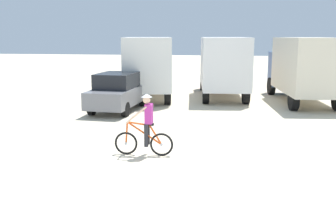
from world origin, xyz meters
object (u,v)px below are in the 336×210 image
object	(u,v)px
sedan_parked	(118,92)
box_truck_cream_rv	(304,66)
cyclist_orange_shirt	(146,127)
box_truck_avon_van	(223,64)
box_truck_white_box	(148,64)

from	to	relation	value
sedan_parked	box_truck_cream_rv	bearing A→B (deg)	22.51
sedan_parked	cyclist_orange_shirt	xyz separation A→B (m)	(2.70, -6.54, -0.04)
box_truck_avon_van	box_truck_cream_rv	distance (m)	4.31
box_truck_avon_van	cyclist_orange_shirt	distance (m)	11.63
box_truck_white_box	box_truck_cream_rv	distance (m)	8.26
box_truck_avon_van	box_truck_cream_rv	size ratio (longest dim) A/B	1.00
box_truck_white_box	sedan_parked	bearing A→B (deg)	-98.25
box_truck_avon_van	box_truck_white_box	bearing A→B (deg)	-167.77
sedan_parked	cyclist_orange_shirt	size ratio (longest dim) A/B	2.37
cyclist_orange_shirt	box_truck_cream_rv	bearing A→B (deg)	59.01
sedan_parked	cyclist_orange_shirt	world-z (taller)	cyclist_orange_shirt
box_truck_white_box	sedan_parked	size ratio (longest dim) A/B	1.64
box_truck_white_box	box_truck_avon_van	xyz separation A→B (m)	(4.12, 0.89, 0.00)
box_truck_avon_van	sedan_parked	size ratio (longest dim) A/B	1.61
box_truck_cream_rv	sedan_parked	distance (m)	9.61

